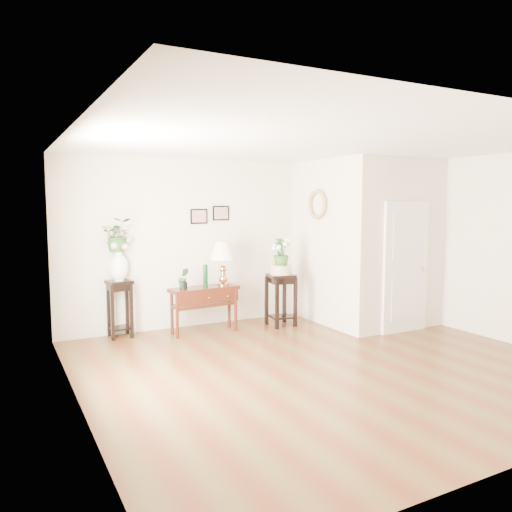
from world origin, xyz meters
TOP-DOWN VIEW (x-y plane):
  - floor at (0.00, 0.00)m, footprint 6.00×5.50m
  - ceiling at (0.00, 0.00)m, footprint 6.00×5.50m
  - wall_back at (0.00, 2.75)m, footprint 6.00×0.02m
  - wall_left at (-3.00, 0.00)m, footprint 0.02×5.50m
  - wall_right at (3.00, 0.00)m, footprint 0.02×5.50m
  - partition at (2.10, 1.77)m, footprint 1.80×1.95m
  - door at (2.10, 0.78)m, footprint 0.90×0.05m
  - art_print_left at (-0.65, 2.73)m, footprint 0.30×0.02m
  - art_print_right at (-0.25, 2.73)m, footprint 0.30×0.02m
  - wall_ornament at (1.16, 1.90)m, footprint 0.07×0.51m
  - console_table at (-0.78, 2.22)m, footprint 1.14×0.46m
  - table_lamp at (-0.45, 2.22)m, footprint 0.45×0.45m
  - green_vase at (-0.75, 2.22)m, footprint 0.09×0.09m
  - potted_plant at (-1.12, 2.22)m, footprint 0.19×0.16m
  - plant_stand_a at (-2.03, 2.57)m, footprint 0.39×0.39m
  - porcelain_vase at (-2.03, 2.57)m, footprint 0.38×0.38m
  - lily_arrangement at (-2.03, 2.57)m, footprint 0.55×0.50m
  - plant_stand_b at (0.54, 2.04)m, footprint 0.48×0.48m
  - ceramic_bowl at (0.54, 2.04)m, footprint 0.42×0.42m
  - narcissus at (0.54, 2.04)m, footprint 0.28×0.28m

SIDE VIEW (x-z plane):
  - floor at x=0.00m, z-range -0.01..0.01m
  - console_table at x=-0.78m, z-range 0.00..0.74m
  - plant_stand_b at x=0.54m, z-range 0.00..0.88m
  - plant_stand_a at x=-2.03m, z-range 0.00..0.89m
  - potted_plant at x=-1.12m, z-range 0.74..1.05m
  - green_vase at x=-0.75m, z-range 0.73..1.09m
  - ceramic_bowl at x=0.54m, z-range 0.88..1.04m
  - door at x=2.10m, z-range 0.00..2.10m
  - table_lamp at x=-0.45m, z-range 0.73..1.45m
  - porcelain_vase at x=-2.03m, z-range 0.87..1.36m
  - narcissus at x=0.54m, z-range 1.00..1.49m
  - wall_back at x=0.00m, z-range 0.00..2.80m
  - wall_left at x=-3.00m, z-range 0.00..2.80m
  - wall_right at x=3.00m, z-range 0.00..2.80m
  - partition at x=2.10m, z-range 0.00..2.80m
  - lily_arrangement at x=-2.03m, z-range 1.29..1.81m
  - art_print_left at x=-0.65m, z-range 1.73..1.98m
  - art_print_right at x=-0.25m, z-range 1.77..2.02m
  - wall_ornament at x=1.16m, z-range 1.79..2.30m
  - ceiling at x=0.00m, z-range 2.79..2.81m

